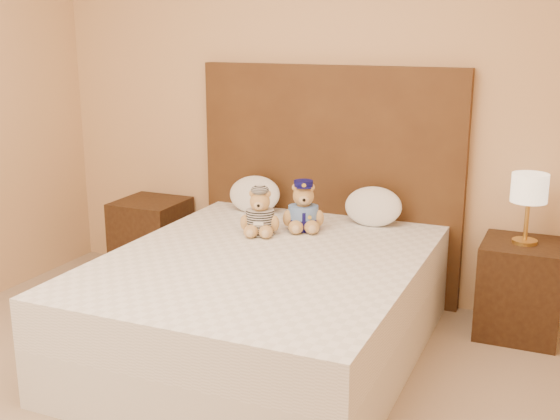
% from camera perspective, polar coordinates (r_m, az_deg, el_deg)
% --- Properties ---
extents(room_walls, '(4.04, 4.52, 2.72)m').
position_cam_1_polar(room_walls, '(2.88, -7.88, 16.04)').
color(room_walls, tan).
rests_on(room_walls, ground).
extents(bed, '(1.60, 2.00, 0.55)m').
position_cam_1_polar(bed, '(3.83, -1.28, -7.70)').
color(bed, white).
rests_on(bed, ground).
extents(headboard, '(1.75, 0.08, 1.50)m').
position_cam_1_polar(headboard, '(4.58, 3.97, 2.27)').
color(headboard, '#4E3017').
rests_on(headboard, ground).
extents(nightstand_left, '(0.45, 0.45, 0.55)m').
position_cam_1_polar(nightstand_left, '(5.07, -10.38, -2.26)').
color(nightstand_left, '#382311').
rests_on(nightstand_left, ground).
extents(nightstand_right, '(0.45, 0.45, 0.55)m').
position_cam_1_polar(nightstand_right, '(4.28, 18.94, -6.08)').
color(nightstand_right, '#382311').
rests_on(nightstand_right, ground).
extents(lamp, '(0.20, 0.20, 0.40)m').
position_cam_1_polar(lamp, '(4.12, 19.60, 1.42)').
color(lamp, gold).
rests_on(lamp, nightstand_right).
extents(teddy_police, '(0.34, 0.33, 0.30)m').
position_cam_1_polar(teddy_police, '(4.17, 1.91, 0.35)').
color(teddy_police, '#B08244').
rests_on(teddy_police, bed).
extents(teddy_prisoner, '(0.30, 0.29, 0.27)m').
position_cam_1_polar(teddy_prisoner, '(4.09, -1.63, -0.14)').
color(teddy_prisoner, '#B08244').
rests_on(teddy_prisoner, bed).
extents(pillow_left, '(0.36, 0.23, 0.25)m').
position_cam_1_polar(pillow_left, '(4.61, -2.08, 1.42)').
color(pillow_left, white).
rests_on(pillow_left, bed).
extents(pillow_right, '(0.36, 0.23, 0.25)m').
position_cam_1_polar(pillow_right, '(4.33, 7.59, 0.44)').
color(pillow_right, white).
rests_on(pillow_right, bed).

